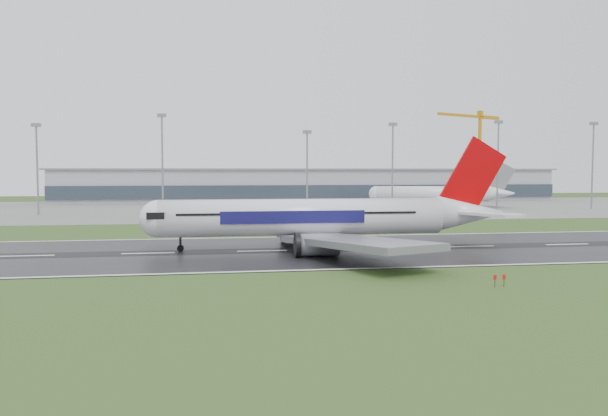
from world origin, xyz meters
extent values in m
plane|color=#2B481A|center=(0.00, 0.00, 0.00)|extent=(520.00, 520.00, 0.00)
cube|color=black|center=(0.00, 0.00, 0.05)|extent=(400.00, 45.00, 0.10)
cube|color=slate|center=(0.00, 125.00, 0.04)|extent=(400.00, 130.00, 0.08)
cube|color=gray|center=(0.00, 185.00, 7.50)|extent=(240.00, 36.00, 15.00)
cylinder|color=gray|center=(-104.88, 100.00, 14.46)|extent=(0.64, 0.64, 28.92)
cylinder|color=gray|center=(-64.83, 100.00, 16.31)|extent=(0.64, 0.64, 32.63)
cylinder|color=gray|center=(-15.18, 100.00, 13.80)|extent=(0.64, 0.64, 27.60)
cylinder|color=gray|center=(16.01, 100.00, 15.34)|extent=(0.64, 0.64, 30.67)
cylinder|color=gray|center=(56.54, 100.00, 16.01)|extent=(0.64, 0.64, 32.02)
cylinder|color=gray|center=(95.18, 100.00, 15.96)|extent=(0.64, 0.64, 31.93)
camera|label=1|loc=(-49.35, -105.79, 14.39)|focal=35.02mm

